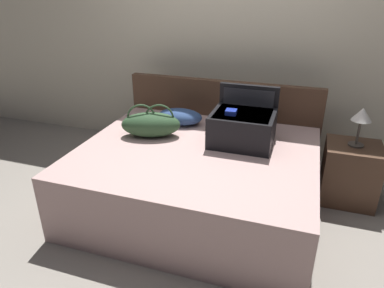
{
  "coord_description": "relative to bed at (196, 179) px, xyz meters",
  "views": [
    {
      "loc": [
        0.75,
        -1.96,
        1.73
      ],
      "look_at": [
        0.0,
        0.28,
        0.64
      ],
      "focal_mm": 32.72,
      "sensor_mm": 36.0,
      "label": 1
    }
  ],
  "objects": [
    {
      "name": "ground_plane",
      "position": [
        0.0,
        -0.4,
        -0.27
      ],
      "size": [
        12.0,
        12.0,
        0.0
      ],
      "primitive_type": "plane",
      "color": "gray"
    },
    {
      "name": "back_wall",
      "position": [
        0.0,
        1.25,
        1.03
      ],
      "size": [
        8.0,
        0.1,
        2.6
      ],
      "primitive_type": "cube",
      "color": "beige",
      "rests_on": "ground"
    },
    {
      "name": "bed",
      "position": [
        0.0,
        0.0,
        0.0
      ],
      "size": [
        1.84,
        1.55,
        0.54
      ],
      "primitive_type": "cube",
      "color": "#BC9993",
      "rests_on": "ground"
    },
    {
      "name": "headboard",
      "position": [
        0.0,
        0.81,
        0.18
      ],
      "size": [
        1.88,
        0.08,
        0.89
      ],
      "primitive_type": "cube",
      "color": "#4C3323",
      "rests_on": "ground"
    },
    {
      "name": "hard_case_large",
      "position": [
        0.31,
        0.26,
        0.42
      ],
      "size": [
        0.5,
        0.47,
        0.43
      ],
      "rotation": [
        0.0,
        0.0,
        0.0
      ],
      "color": "black",
      "rests_on": "bed"
    },
    {
      "name": "duffel_bag",
      "position": [
        -0.45,
        0.13,
        0.38
      ],
      "size": [
        0.55,
        0.38,
        0.29
      ],
      "rotation": [
        0.0,
        0.0,
        0.31
      ],
      "color": "#2D4C2D",
      "rests_on": "bed"
    },
    {
      "name": "pillow_near_headboard",
      "position": [
        -0.31,
        0.48,
        0.34
      ],
      "size": [
        0.43,
        0.27,
        0.14
      ],
      "primitive_type": "ellipsoid",
      "rotation": [
        0.0,
        0.0,
        0.07
      ],
      "color": "navy",
      "rests_on": "bed"
    },
    {
      "name": "nightstand",
      "position": [
        1.2,
        0.52,
        -0.01
      ],
      "size": [
        0.44,
        0.4,
        0.52
      ],
      "primitive_type": "cube",
      "color": "#4C3323",
      "rests_on": "ground"
    },
    {
      "name": "table_lamp",
      "position": [
        1.2,
        0.52,
        0.5
      ],
      "size": [
        0.15,
        0.15,
        0.32
      ],
      "color": "#3F3833",
      "rests_on": "nightstand"
    }
  ]
}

